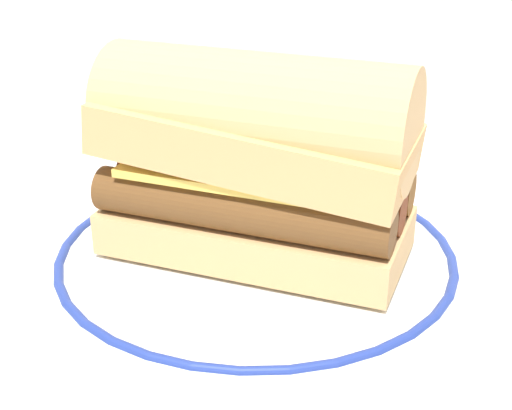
% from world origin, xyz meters
% --- Properties ---
extents(ground_plane, '(1.50, 1.50, 0.00)m').
position_xyz_m(ground_plane, '(0.00, 0.00, 0.00)').
color(ground_plane, silver).
extents(plate, '(0.27, 0.27, 0.01)m').
position_xyz_m(plate, '(-0.01, 0.04, 0.01)').
color(plate, white).
rests_on(plate, ground_plane).
extents(sausage_sandwich, '(0.19, 0.10, 0.12)m').
position_xyz_m(sausage_sandwich, '(-0.01, 0.04, 0.08)').
color(sausage_sandwich, tan).
rests_on(sausage_sandwich, plate).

